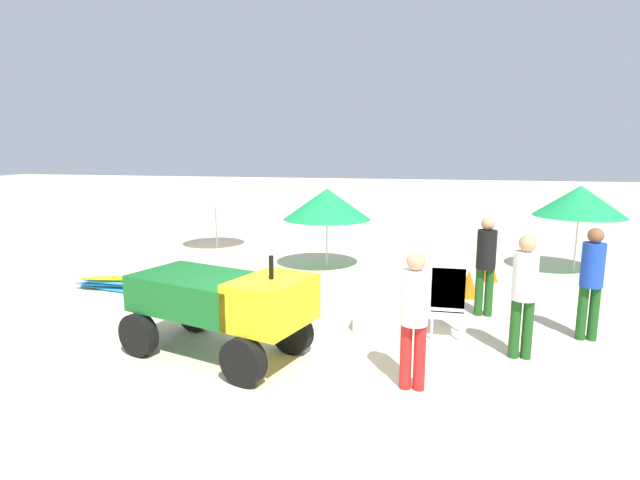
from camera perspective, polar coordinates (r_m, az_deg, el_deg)
ground at (r=6.71m, az=-6.02°, el=-14.56°), size 80.00×80.00×0.00m
utility_cart at (r=6.96m, az=-10.96°, el=-6.82°), size 2.79×1.93×1.50m
stacked_plastic_chairs at (r=7.75m, az=14.24°, el=-5.84°), size 0.48×0.48×1.20m
surfboard_pile at (r=10.72m, az=-20.65°, el=-4.66°), size 2.59×0.76×0.32m
lifeguard_near_left at (r=5.99m, az=10.61°, el=-7.98°), size 0.32×0.32×1.67m
lifeguard_near_center at (r=7.26m, az=22.10°, el=-5.10°), size 0.32×0.32×1.70m
lifeguard_near_right at (r=8.89m, az=18.26°, el=-2.10°), size 0.32×0.32×1.70m
lifeguard_far_right at (r=8.37m, az=28.38°, el=-3.64°), size 0.32×0.32×1.69m
beach_umbrella_left at (r=12.72m, az=27.34°, el=3.95°), size 1.98×1.98×1.99m
beach_umbrella_mid at (r=11.74m, az=0.79°, el=4.11°), size 2.04×2.04×1.89m
beach_umbrella_far at (r=14.39m, az=-11.82°, el=5.48°), size 1.84×1.84×1.96m
traffic_cone_near at (r=10.07m, az=16.47°, el=-4.74°), size 0.37×0.37×0.53m
traffic_cone_far at (r=11.38m, az=18.67°, el=-3.16°), size 0.36×0.36×0.52m
cooler_box at (r=8.05m, az=5.67°, el=-8.94°), size 0.48×0.37×0.33m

